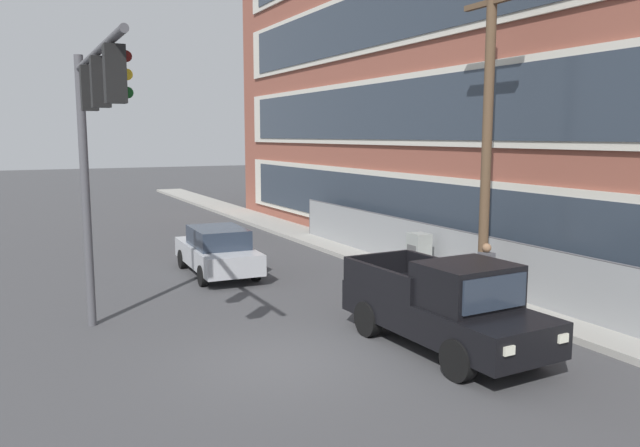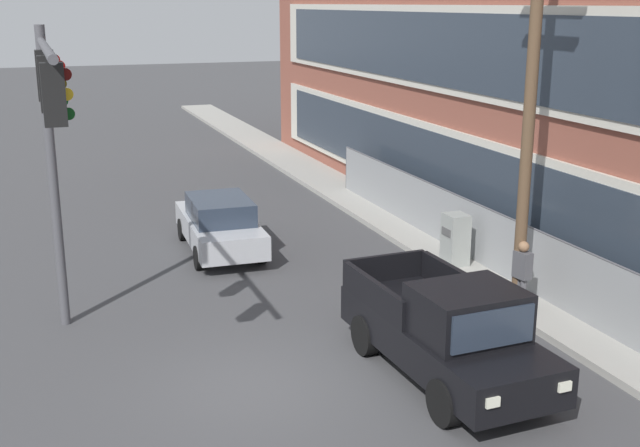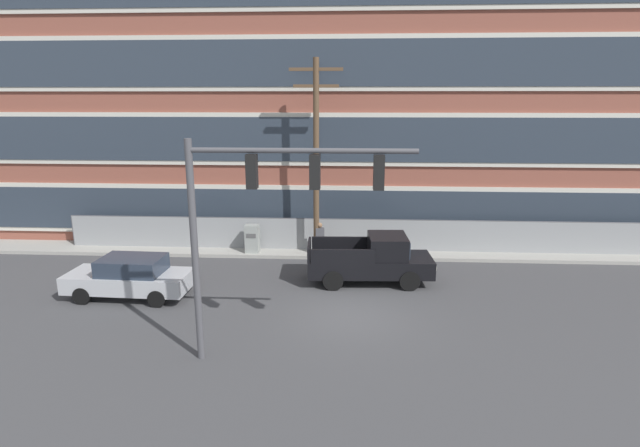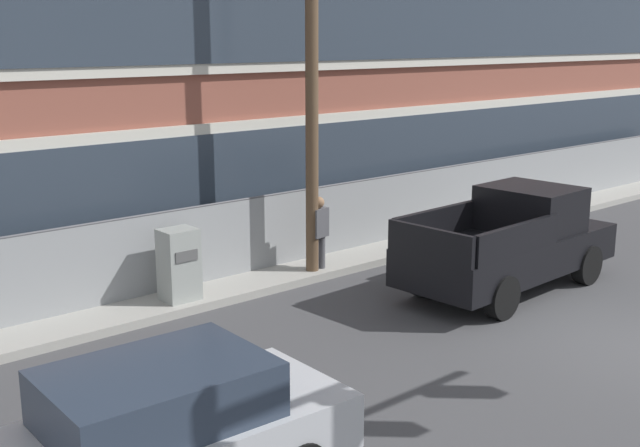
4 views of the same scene
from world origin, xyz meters
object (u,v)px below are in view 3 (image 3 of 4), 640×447
Objects in this scene: utility_pole_near_corner at (316,152)px; electrical_cabinet at (252,240)px; sedan_silver at (130,277)px; pedestrian_near_cabinet at (320,238)px; traffic_signal_mast at (262,202)px; pickup_truck_black at (372,260)px.

utility_pole_near_corner is 6.05× the size of electrical_cabinet.
pedestrian_near_cabinet is at bearing 37.17° from sedan_silver.
utility_pole_near_corner is at bearing 174.81° from pedestrian_near_cabinet.
pedestrian_near_cabinet is at bearing -2.84° from electrical_cabinet.
traffic_signal_mast is 9.58m from utility_pole_near_corner.
pickup_truck_black reaches higher than pedestrian_near_cabinet.
traffic_signal_mast is 1.23× the size of pickup_truck_black.
traffic_signal_mast is 8.09m from pickup_truck_black.
pickup_truck_black is 0.57× the size of utility_pole_near_corner.
pickup_truck_black is 3.02× the size of pedestrian_near_cabinet.
pickup_truck_black is at bearing 62.81° from traffic_signal_mast.
traffic_signal_mast reaches higher than electrical_cabinet.
traffic_signal_mast is 10.24m from pedestrian_near_cabinet.
sedan_silver is at bearing 143.45° from traffic_signal_mast.
traffic_signal_mast is at bearing -117.19° from pickup_truck_black.
pedestrian_near_cabinet is at bearing 126.59° from pickup_truck_black.
utility_pole_near_corner reaches higher than electrical_cabinet.
electrical_cabinet is 3.23m from pedestrian_near_cabinet.
sedan_silver is at bearing -142.83° from pedestrian_near_cabinet.
sedan_silver is (-5.86, 4.34, -3.81)m from traffic_signal_mast.
utility_pole_near_corner is (6.68, 5.20, 4.16)m from sedan_silver.
traffic_signal_mast is 3.72× the size of pedestrian_near_cabinet.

